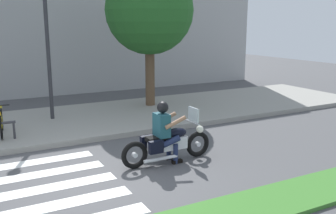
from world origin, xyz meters
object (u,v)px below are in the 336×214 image
at_px(rider, 165,128).
at_px(street_lamp, 47,41).
at_px(tree_near_rack, 149,11).
at_px(bicycle_3, 1,122).
at_px(motorcycle, 168,143).

height_order(rider, street_lamp, street_lamp).
xyz_separation_m(rider, tree_near_rack, (2.15, 5.24, 2.72)).
bearing_deg(street_lamp, bicycle_3, -142.95).
height_order(motorcycle, bicycle_3, motorcycle).
distance_m(motorcycle, rider, 0.37).
distance_m(motorcycle, street_lamp, 5.51).
height_order(rider, bicycle_3, rider).
bearing_deg(tree_near_rack, rider, -112.33).
bearing_deg(bicycle_3, tree_near_rack, 17.03).
height_order(bicycle_3, tree_near_rack, tree_near_rack).
xyz_separation_m(motorcycle, rider, (-0.08, 0.00, 0.36)).
relative_size(motorcycle, rider, 1.57).
bearing_deg(bicycle_3, motorcycle, -49.15).
relative_size(rider, bicycle_3, 0.91).
xyz_separation_m(motorcycle, street_lamp, (-1.56, 4.84, 2.12)).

